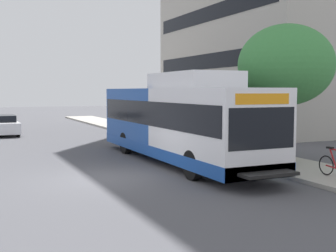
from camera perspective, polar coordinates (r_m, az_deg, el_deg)
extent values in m
plane|color=#4C4C51|center=(22.79, -13.84, -2.99)|extent=(120.00, 120.00, 0.00)
cube|color=#A8A399|center=(23.27, 4.33, -2.54)|extent=(3.00, 56.00, 0.14)
cube|color=white|center=(15.65, 5.76, -0.09)|extent=(2.54, 5.80, 2.73)
cube|color=#19479E|center=(20.85, -2.30, 1.10)|extent=(2.54, 5.80, 2.73)
cube|color=#19479E|center=(18.32, 1.15, -2.99)|extent=(2.57, 11.60, 0.44)
cube|color=black|center=(18.19, 1.15, 1.73)|extent=(2.58, 11.25, 0.96)
cube|color=black|center=(13.26, 12.01, -0.31)|extent=(2.34, 0.10, 1.24)
cube|color=orange|center=(13.20, 12.10, 3.45)|extent=(1.91, 0.08, 0.32)
cube|color=white|center=(16.87, 3.31, 5.92)|extent=(2.16, 4.06, 0.60)
cube|color=black|center=(13.12, 12.93, -6.10)|extent=(1.78, 0.60, 0.10)
cylinder|color=black|center=(14.65, 3.27, -5.07)|extent=(0.30, 1.00, 1.00)
cylinder|color=black|center=(15.82, 10.55, -4.42)|extent=(0.30, 1.00, 1.00)
cylinder|color=black|center=(20.83, -5.47, -2.20)|extent=(0.30, 1.00, 1.00)
cylinder|color=black|center=(21.67, 0.18, -1.91)|extent=(0.30, 1.00, 1.00)
torus|color=black|center=(15.69, 19.80, -4.81)|extent=(0.04, 0.66, 0.66)
cylinder|color=#B2191E|center=(15.43, 20.60, -3.97)|extent=(0.05, 0.34, 0.62)
cylinder|color=#B2191E|center=(15.53, 20.37, -4.97)|extent=(0.05, 0.45, 0.08)
cube|color=black|center=(15.49, 20.24, -2.65)|extent=(0.12, 0.24, 0.06)
cylinder|color=#4C3823|center=(18.67, 14.83, -0.52)|extent=(0.28, 0.28, 2.41)
ellipsoid|color=#3D8442|center=(18.63, 15.00, 7.64)|extent=(3.87, 3.87, 3.29)
cube|color=silver|center=(31.28, -20.53, -0.10)|extent=(1.80, 4.50, 0.70)
cube|color=black|center=(31.35, -20.57, 0.82)|extent=(1.48, 2.34, 0.56)
cylinder|color=black|center=(30.03, -18.81, -0.68)|extent=(0.20, 0.64, 0.64)
cylinder|color=black|center=(32.71, -19.29, -0.28)|extent=(0.20, 0.64, 0.64)
cube|color=black|center=(35.46, 12.76, 2.46)|extent=(10.84, 15.92, 1.10)
cube|color=black|center=(35.50, 12.85, 7.94)|extent=(10.84, 15.92, 1.10)
cube|color=black|center=(35.86, 12.95, 13.36)|extent=(10.84, 15.92, 1.10)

